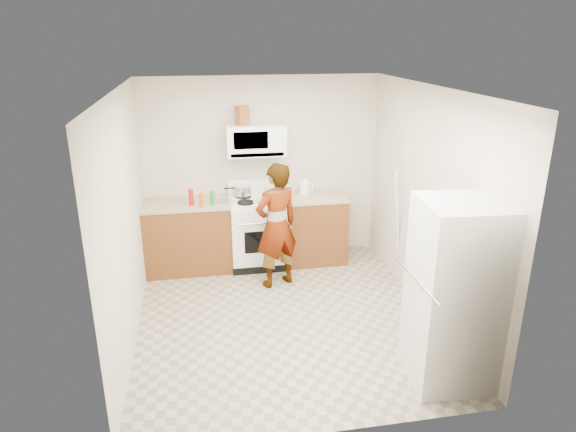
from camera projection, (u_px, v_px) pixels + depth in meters
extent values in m
plane|color=gray|center=(285.00, 317.00, 5.75)|extent=(3.60, 3.60, 0.00)
cube|color=beige|center=(262.00, 170.00, 6.99)|extent=(3.20, 0.02, 2.50)
cube|color=beige|center=(428.00, 204.00, 5.60)|extent=(0.02, 3.60, 2.50)
cube|color=brown|center=(188.00, 237.00, 6.81)|extent=(1.12, 0.62, 0.90)
cube|color=tan|center=(186.00, 204.00, 6.65)|extent=(1.14, 0.64, 0.03)
cube|color=brown|center=(314.00, 229.00, 7.09)|extent=(0.80, 0.62, 0.90)
cube|color=tan|center=(315.00, 197.00, 6.94)|extent=(0.82, 0.64, 0.03)
cube|color=white|center=(259.00, 233.00, 6.95)|extent=(0.76, 0.65, 0.90)
cube|color=white|center=(258.00, 200.00, 6.79)|extent=(0.76, 0.62, 0.03)
cube|color=white|center=(255.00, 186.00, 7.02)|extent=(0.76, 0.08, 0.20)
cube|color=white|center=(256.00, 140.00, 6.65)|extent=(0.76, 0.38, 0.40)
imported|color=tan|center=(276.00, 226.00, 6.26)|extent=(0.68, 0.57, 1.57)
cube|color=white|center=(455.00, 294.00, 4.49)|extent=(0.75, 0.75, 1.70)
cylinder|color=white|center=(305.00, 188.00, 6.97)|extent=(0.19, 0.19, 0.18)
cube|color=brown|center=(242.00, 116.00, 6.49)|extent=(0.18, 0.18, 0.24)
cylinder|color=silver|center=(243.00, 190.00, 6.88)|extent=(0.28, 0.28, 0.12)
cube|color=white|center=(266.00, 200.00, 6.66)|extent=(0.25, 0.16, 0.05)
cylinder|color=#BA0E0E|center=(191.00, 197.00, 6.52)|extent=(0.08, 0.08, 0.21)
cylinder|color=#CB4C16|center=(202.00, 200.00, 6.44)|extent=(0.08, 0.08, 0.18)
cylinder|color=#18842C|center=(212.00, 198.00, 6.52)|extent=(0.07, 0.07, 0.18)
cylinder|color=silver|center=(226.00, 201.00, 6.69)|extent=(0.23, 0.23, 0.01)
cylinder|color=silver|center=(398.00, 225.00, 6.40)|extent=(0.26, 0.22, 1.46)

